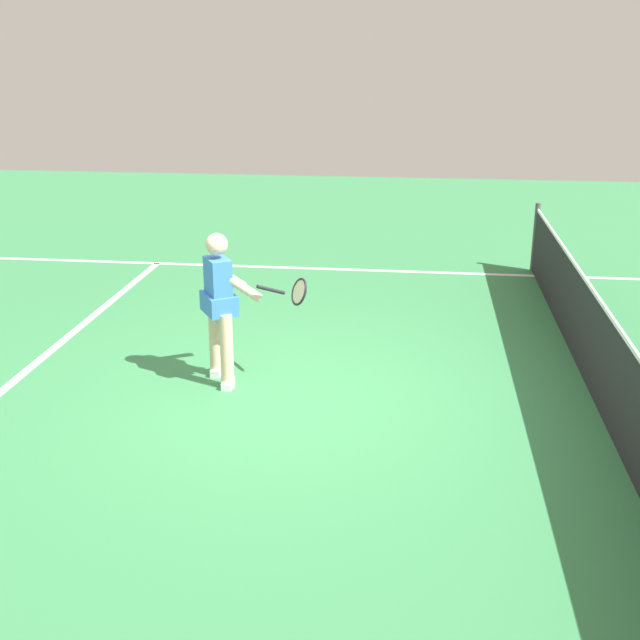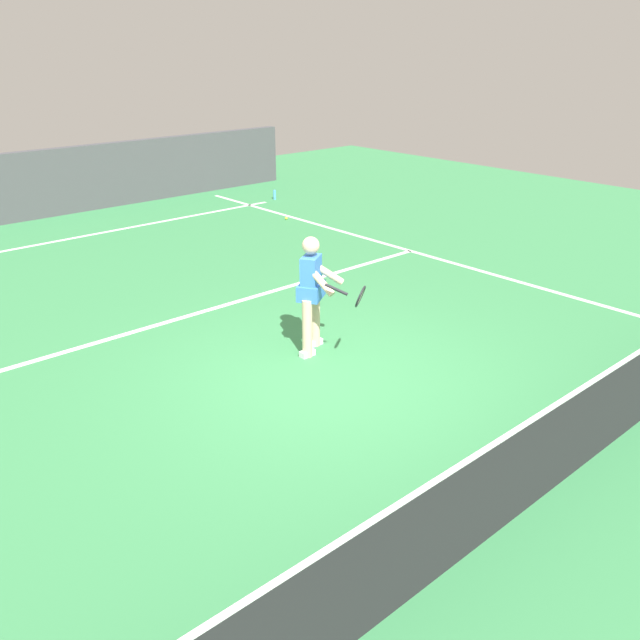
{
  "view_description": "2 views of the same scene",
  "coord_description": "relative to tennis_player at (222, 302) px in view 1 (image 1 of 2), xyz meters",
  "views": [
    {
      "loc": [
        7.1,
        1.22,
        3.28
      ],
      "look_at": [
        0.11,
        0.35,
        0.84
      ],
      "focal_mm": 44.92,
      "sensor_mm": 36.0,
      "label": 1
    },
    {
      "loc": [
        5.0,
        5.36,
        3.8
      ],
      "look_at": [
        0.24,
        0.05,
        0.82
      ],
      "focal_mm": 37.7,
      "sensor_mm": 36.0,
      "label": 2
    }
  ],
  "objects": [
    {
      "name": "court_net",
      "position": [
        0.29,
        3.67,
        -0.36
      ],
      "size": [
        10.09,
        0.08,
        1.04
      ],
      "color": "#4C4C51",
      "rests_on": "ground"
    },
    {
      "name": "ground_plane",
      "position": [
        0.29,
        0.68,
        -0.85
      ],
      "size": [
        27.58,
        27.58,
        0.0
      ],
      "primitive_type": "plane",
      "color": "#38844C"
    },
    {
      "name": "sideline_left_marking",
      "position": [
        -4.41,
        0.68,
        -0.84
      ],
      "size": [
        0.1,
        19.21,
        0.01
      ],
      "primitive_type": "cube",
      "color": "white",
      "rests_on": "ground"
    },
    {
      "name": "service_line_marking",
      "position": [
        0.29,
        -2.16,
        -0.84
      ],
      "size": [
        9.41,
        0.1,
        0.01
      ],
      "primitive_type": "cube",
      "color": "white",
      "rests_on": "ground"
    },
    {
      "name": "tennis_player",
      "position": [
        0.0,
        0.0,
        0.0
      ],
      "size": [
        0.68,
        1.14,
        1.55
      ],
      "color": "beige",
      "rests_on": "ground"
    }
  ]
}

